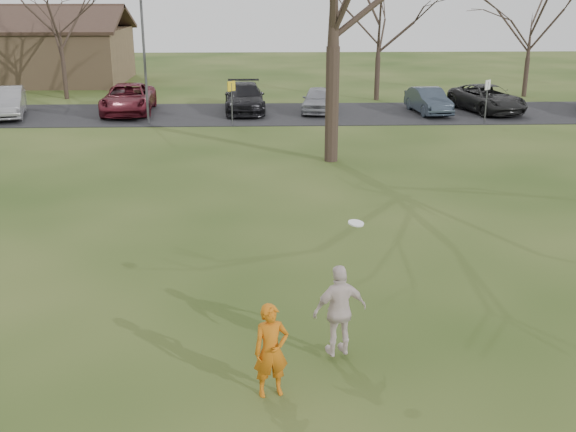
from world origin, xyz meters
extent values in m
plane|color=#1E380F|center=(0.00, 0.00, 0.00)|extent=(120.00, 120.00, 0.00)
cube|color=black|center=(0.00, 25.00, 0.02)|extent=(62.00, 6.50, 0.04)
imported|color=#C1600F|center=(-0.43, -0.55, 0.78)|extent=(0.65, 0.50, 1.57)
imported|color=gray|center=(-13.28, 24.47, 0.77)|extent=(2.62, 4.70, 1.47)
imported|color=maroon|center=(-7.43, 25.36, 0.78)|extent=(2.75, 5.43, 1.47)
imported|color=black|center=(-1.50, 25.59, 0.76)|extent=(2.25, 5.05, 1.44)
imported|color=gray|center=(2.29, 25.35, 0.68)|extent=(2.06, 3.93, 1.27)
imported|color=#2D3743|center=(7.92, 24.79, 0.68)|extent=(1.83, 4.04, 1.28)
imported|color=black|center=(11.06, 25.15, 0.72)|extent=(3.41, 5.32, 1.37)
imported|color=silver|center=(0.77, 0.51, 0.94)|extent=(1.05, 0.67, 1.66)
cylinder|color=white|center=(1.04, 0.75, 2.45)|extent=(0.27, 0.27, 0.08)
cylinder|color=#47474C|center=(-6.00, 22.50, 3.00)|extent=(0.12, 0.12, 6.00)
cylinder|color=#47474C|center=(-2.00, 22.00, 1.00)|extent=(0.06, 0.06, 2.00)
cube|color=yellow|center=(-2.00, 22.00, 1.85)|extent=(0.35, 0.35, 0.45)
cylinder|color=#47474C|center=(10.00, 22.00, 1.00)|extent=(0.06, 0.06, 2.00)
cube|color=silver|center=(10.00, 22.00, 1.85)|extent=(0.35, 0.35, 0.45)
camera|label=1|loc=(-0.49, -10.17, 6.24)|focal=42.95mm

